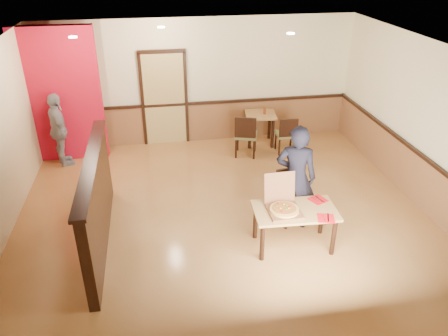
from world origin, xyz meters
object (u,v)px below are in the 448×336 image
object	(u,v)px
side_chair_right	(287,134)
side_table	(260,121)
main_table	(295,215)
side_chair_left	(246,134)
condiment	(265,111)
diner_chair	(291,193)
passerby	(59,130)
diner	(296,177)
pizza_box	(283,207)

from	to	relation	value
side_chair_right	side_table	size ratio (longest dim) A/B	1.12
main_table	side_chair_left	size ratio (longest dim) A/B	1.33
condiment	diner_chair	bearing A→B (deg)	-96.28
diner_chair	main_table	bearing A→B (deg)	-113.96
diner_chair	condiment	size ratio (longest dim) A/B	5.87
passerby	main_table	bearing A→B (deg)	-153.75
side_chair_right	side_chair_left	bearing A→B (deg)	2.67
diner_chair	side_chair_right	size ratio (longest dim) A/B	1.07
condiment	passerby	bearing A→B (deg)	-175.87
main_table	diner	bearing A→B (deg)	75.62
main_table	side_table	size ratio (longest dim) A/B	1.67
passerby	condiment	xyz separation A→B (m)	(4.41, 0.32, 0.03)
diner	main_table	bearing A→B (deg)	94.12
passerby	side_chair_right	bearing A→B (deg)	-115.02
side_table	passerby	bearing A→B (deg)	-175.34
pizza_box	diner_chair	bearing A→B (deg)	63.02
diner_chair	pizza_box	size ratio (longest dim) A/B	1.60
pizza_box	condiment	size ratio (longest dim) A/B	3.67
diner_chair	passerby	size ratio (longest dim) A/B	0.59
side_chair_left	pizza_box	xyz separation A→B (m)	(-0.13, -3.22, 0.21)
main_table	condiment	bearing A→B (deg)	85.08
side_chair_left	main_table	bearing A→B (deg)	107.57
diner	passerby	distance (m)	5.02
diner_chair	diner	xyz separation A→B (m)	(0.01, -0.15, 0.39)
diner	side_table	bearing A→B (deg)	-73.08
pizza_box	diner	bearing A→B (deg)	56.82
main_table	side_chair_left	distance (m)	3.23
side_chair_left	condiment	world-z (taller)	side_chair_left
main_table	diner	size ratio (longest dim) A/B	0.72
main_table	passerby	world-z (taller)	passerby
main_table	condiment	distance (m)	3.86
main_table	passerby	xyz separation A→B (m)	(-3.91, 3.50, 0.22)
side_chair_right	diner	bearing A→B (deg)	77.83
side_chair_right	side_table	world-z (taller)	side_chair_right
main_table	diner_chair	xyz separation A→B (m)	(0.17, 0.72, -0.06)
side_chair_right	main_table	bearing A→B (deg)	77.38
diner_chair	side_chair_left	size ratio (longest dim) A/B	0.95
side_chair_left	side_chair_right	bearing A→B (deg)	-163.03
main_table	side_chair_left	xyz separation A→B (m)	(-0.05, 3.23, -0.04)
passerby	pizza_box	size ratio (longest dim) A/B	2.72
diner	condiment	bearing A→B (deg)	-74.68
main_table	diner_chair	bearing A→B (deg)	79.59
side_table	diner	bearing A→B (deg)	-94.24
diner_chair	diner	world-z (taller)	diner
diner_chair	condiment	bearing A→B (deg)	72.84
side_chair_right	diner_chair	bearing A→B (deg)	76.83
passerby	pizza_box	xyz separation A→B (m)	(3.72, -3.49, -0.05)
side_table	passerby	world-z (taller)	passerby
main_table	pizza_box	size ratio (longest dim) A/B	2.23
diner	condiment	distance (m)	3.26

